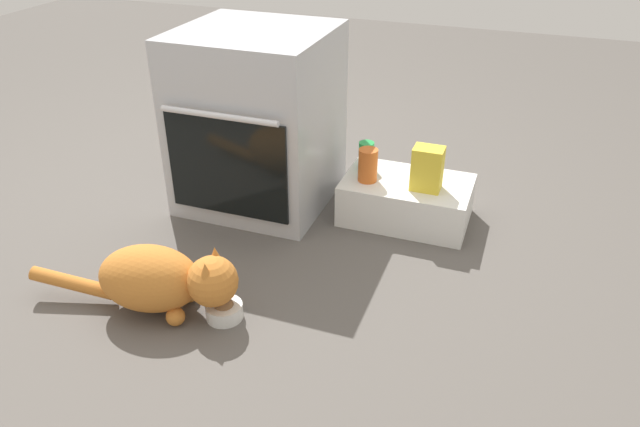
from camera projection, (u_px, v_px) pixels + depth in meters
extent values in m
plane|color=#56514C|center=(220.00, 241.00, 2.47)|extent=(8.00, 8.00, 0.00)
cube|color=#B7BABF|center=(257.00, 119.00, 2.61)|extent=(0.61, 0.60, 0.76)
cube|color=black|center=(226.00, 168.00, 2.41)|extent=(0.52, 0.01, 0.42)
cylinder|color=silver|center=(217.00, 116.00, 2.27)|extent=(0.49, 0.02, 0.02)
cube|color=white|center=(406.00, 200.00, 2.58)|extent=(0.53, 0.33, 0.18)
cylinder|color=white|center=(224.00, 311.00, 2.05)|extent=(0.12, 0.12, 0.05)
sphere|color=brown|center=(224.00, 307.00, 2.04)|extent=(0.07, 0.07, 0.07)
ellipsoid|color=#C6752D|center=(150.00, 278.00, 2.03)|extent=(0.38, 0.28, 0.23)
sphere|color=#C6752D|center=(212.00, 281.00, 1.99)|extent=(0.17, 0.17, 0.17)
cone|color=#C6752D|center=(215.00, 257.00, 2.00)|extent=(0.06, 0.06, 0.08)
cone|color=#C6752D|center=(206.00, 274.00, 1.92)|extent=(0.06, 0.06, 0.08)
cylinder|color=#C6752D|center=(73.00, 283.00, 2.11)|extent=(0.30, 0.10, 0.10)
sphere|color=#C6752D|center=(189.00, 293.00, 2.12)|extent=(0.06, 0.06, 0.06)
sphere|color=#C6752D|center=(176.00, 316.00, 2.01)|extent=(0.06, 0.06, 0.06)
cylinder|color=#D16023|center=(368.00, 165.00, 2.51)|extent=(0.08, 0.08, 0.14)
cylinder|color=green|center=(366.00, 155.00, 2.61)|extent=(0.07, 0.07, 0.12)
cube|color=yellow|center=(427.00, 169.00, 2.43)|extent=(0.12, 0.09, 0.18)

